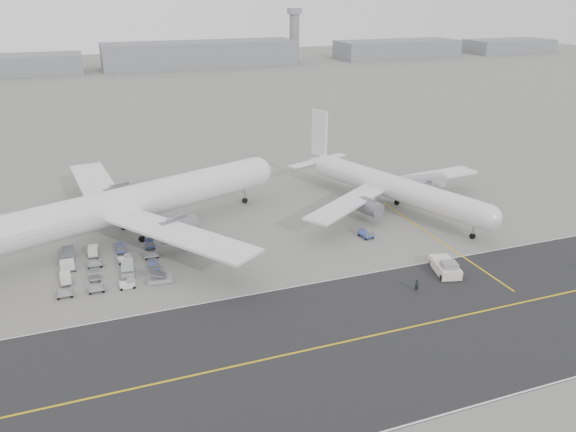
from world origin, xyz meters
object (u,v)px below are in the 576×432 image
object	(u,v)px
control_tower	(294,34)
airliner_b	(390,186)
airliner_a	(131,203)
ground_crew_a	(417,286)
pushback_tug	(445,267)
jet_bridge	(413,184)

from	to	relation	value
control_tower	airliner_b	xyz separation A→B (m)	(-70.68, -243.03, -11.30)
airliner_a	ground_crew_a	distance (m)	52.54
control_tower	airliner_a	size ratio (longest dim) A/B	0.51
pushback_tug	ground_crew_a	bearing A→B (deg)	-140.77
control_tower	airliner_a	distance (m)	268.13
pushback_tug	control_tower	bearing A→B (deg)	88.32
control_tower	pushback_tug	distance (m)	282.19
airliner_b	jet_bridge	size ratio (longest dim) A/B	3.10
control_tower	airliner_b	world-z (taller)	control_tower
pushback_tug	jet_bridge	size ratio (longest dim) A/B	0.58
control_tower	airliner_a	bearing A→B (deg)	-117.01
airliner_a	jet_bridge	size ratio (longest dim) A/B	3.98
pushback_tug	jet_bridge	distance (m)	32.69
airliner_a	ground_crew_a	world-z (taller)	airliner_a
pushback_tug	ground_crew_a	size ratio (longest dim) A/B	4.60
airliner_b	jet_bridge	world-z (taller)	airliner_b
airliner_a	airliner_b	xyz separation A→B (m)	(51.02, -4.31, -1.40)
ground_crew_a	airliner_b	bearing A→B (deg)	70.08
airliner_b	pushback_tug	bearing A→B (deg)	-121.46
airliner_b	pushback_tug	world-z (taller)	airliner_b
control_tower	jet_bridge	size ratio (longest dim) A/B	2.03
jet_bridge	airliner_b	bearing A→B (deg)	-158.84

